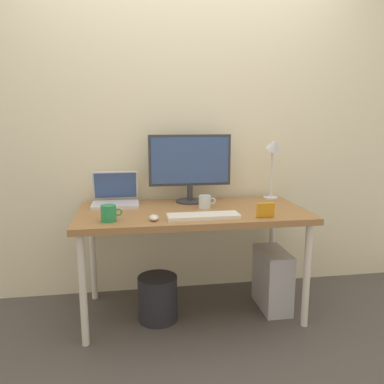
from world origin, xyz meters
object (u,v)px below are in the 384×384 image
at_px(mouse, 154,218).
at_px(computer_tower, 272,279).
at_px(desk, 192,218).
at_px(glass_cup, 205,202).
at_px(wastebasket, 158,298).
at_px(coffee_mug, 109,213).
at_px(laptop, 115,196).
at_px(keyboard, 203,216).
at_px(photo_frame, 265,210).
at_px(desk_lamp, 274,154).
at_px(monitor, 190,164).

xyz_separation_m(mouse, computer_tower, (0.83, 0.20, -0.53)).
distance_m(desk, mouse, 0.36).
relative_size(glass_cup, wastebasket, 0.39).
height_order(mouse, computer_tower, mouse).
bearing_deg(coffee_mug, laptop, 87.33).
bearing_deg(keyboard, coffee_mug, 178.92).
distance_m(laptop, glass_cup, 0.64).
relative_size(desk, keyboard, 3.40).
distance_m(coffee_mug, photo_frame, 0.94).
xyz_separation_m(desk_lamp, wastebasket, (-0.89, -0.31, -0.91)).
relative_size(laptop, wastebasket, 1.07).
height_order(desk, monitor, monitor).
height_order(coffee_mug, photo_frame, coffee_mug).
relative_size(monitor, coffee_mug, 4.72).
bearing_deg(photo_frame, keyboard, 172.58).
bearing_deg(coffee_mug, keyboard, -1.08).
xyz_separation_m(laptop, keyboard, (0.54, -0.48, -0.05)).
height_order(desk, mouse, mouse).
bearing_deg(keyboard, photo_frame, -7.42).
bearing_deg(keyboard, desk, 98.32).
xyz_separation_m(monitor, laptop, (-0.53, 0.02, -0.22)).
relative_size(glass_cup, computer_tower, 0.28).
xyz_separation_m(laptop, wastebasket, (0.26, -0.33, -0.63)).
height_order(keyboard, wastebasket, keyboard).
height_order(mouse, coffee_mug, coffee_mug).
distance_m(desk_lamp, wastebasket, 1.31).
height_order(coffee_mug, glass_cup, coffee_mug).
height_order(photo_frame, computer_tower, photo_frame).
xyz_separation_m(desk_lamp, computer_tower, (-0.08, -0.27, -0.85)).
xyz_separation_m(monitor, photo_frame, (0.39, -0.51, -0.23)).
bearing_deg(monitor, glass_cup, -70.12).
bearing_deg(mouse, monitor, 58.47).
bearing_deg(computer_tower, keyboard, -160.26).
distance_m(laptop, photo_frame, 1.06).
relative_size(monitor, desk_lamp, 1.23).
xyz_separation_m(laptop, glass_cup, (0.60, -0.22, -0.01)).
height_order(laptop, wastebasket, laptop).
relative_size(desk_lamp, computer_tower, 1.13).
bearing_deg(monitor, coffee_mug, -140.65).
bearing_deg(computer_tower, coffee_mug, -170.63).
relative_size(mouse, computer_tower, 0.21).
distance_m(mouse, photo_frame, 0.68).
bearing_deg(desk, desk_lamp, 20.05).
bearing_deg(coffee_mug, wastebasket, 25.89).
relative_size(desk_lamp, photo_frame, 4.33).
height_order(desk, computer_tower, desk).
height_order(mouse, glass_cup, glass_cup).
bearing_deg(desk, glass_cup, 21.09).
distance_m(desk_lamp, keyboard, 0.84).
bearing_deg(desk, keyboard, -81.68).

